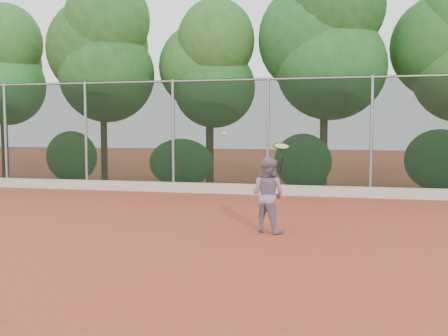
# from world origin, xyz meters

# --- Properties ---
(ground) EXTENTS (80.00, 80.00, 0.00)m
(ground) POSITION_xyz_m (0.00, 0.00, 0.00)
(ground) COLOR #A74127
(ground) RESTS_ON ground
(concrete_curb) EXTENTS (24.00, 0.20, 0.30)m
(concrete_curb) POSITION_xyz_m (0.00, 6.82, 0.15)
(concrete_curb) COLOR beige
(concrete_curb) RESTS_ON ground
(tennis_player) EXTENTS (0.85, 0.77, 1.43)m
(tennis_player) POSITION_xyz_m (0.76, 1.41, 0.72)
(tennis_player) COLOR gray
(tennis_player) RESTS_ON ground
(chainlink_fence) EXTENTS (24.09, 0.09, 3.50)m
(chainlink_fence) POSITION_xyz_m (-0.00, 7.00, 1.86)
(chainlink_fence) COLOR black
(chainlink_fence) RESTS_ON ground
(foliage_backdrop) EXTENTS (23.70, 3.63, 7.55)m
(foliage_backdrop) POSITION_xyz_m (-0.55, 8.98, 4.40)
(foliage_backdrop) COLOR #44281A
(foliage_backdrop) RESTS_ON ground
(tennis_racket) EXTENTS (0.41, 0.40, 0.57)m
(tennis_racket) POSITION_xyz_m (1.04, 1.22, 1.62)
(tennis_racket) COLOR black
(tennis_racket) RESTS_ON ground
(tennis_ball_in_flight) EXTENTS (0.07, 0.07, 0.07)m
(tennis_ball_in_flight) POSITION_xyz_m (0.02, 0.88, 1.89)
(tennis_ball_in_flight) COLOR yellow
(tennis_ball_in_flight) RESTS_ON ground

